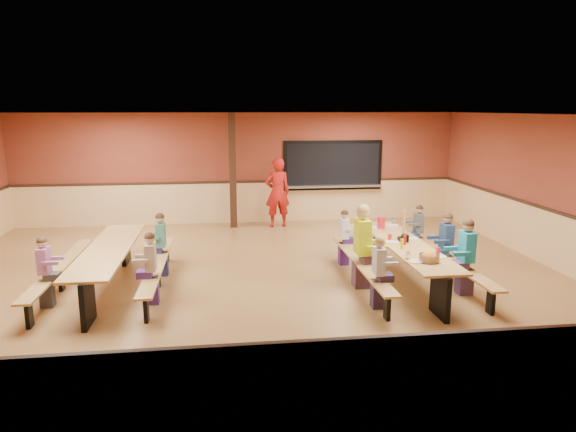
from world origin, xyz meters
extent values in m
plane|color=brown|center=(0.00, 0.00, 0.00)|extent=(12.00, 12.00, 0.00)
cube|color=brown|center=(0.00, 5.00, 1.50)|extent=(12.00, 0.04, 3.00)
cube|color=brown|center=(0.00, -5.00, 1.50)|extent=(12.00, 0.04, 3.00)
cube|color=brown|center=(6.00, 0.00, 1.50)|extent=(0.04, 10.00, 3.00)
cube|color=white|center=(0.00, 0.00, 3.00)|extent=(12.00, 10.00, 0.04)
cube|color=black|center=(2.60, 4.97, 1.55)|extent=(2.60, 0.06, 1.20)
cube|color=silver|center=(2.60, 4.88, 0.98)|extent=(2.70, 0.28, 0.06)
cube|color=black|center=(-0.20, 4.40, 1.50)|extent=(0.18, 0.18, 3.00)
cube|color=tan|center=(2.76, -0.48, 0.72)|extent=(0.75, 3.60, 0.04)
cube|color=black|center=(2.76, -2.03, 0.35)|extent=(0.08, 0.60, 0.70)
cube|color=black|center=(2.76, 1.07, 0.35)|extent=(0.08, 0.60, 0.70)
cube|color=tan|center=(1.93, -0.48, 0.43)|extent=(0.26, 3.60, 0.04)
cube|color=black|center=(1.93, -0.48, 0.21)|extent=(0.06, 0.18, 0.41)
cube|color=tan|center=(3.58, -0.48, 0.43)|extent=(0.26, 3.60, 0.04)
cube|color=black|center=(3.58, -0.48, 0.21)|extent=(0.06, 0.18, 0.41)
cube|color=tan|center=(-2.47, -0.10, 0.72)|extent=(0.75, 3.60, 0.04)
cube|color=black|center=(-2.47, -1.65, 0.35)|extent=(0.08, 0.60, 0.70)
cube|color=black|center=(-2.47, 1.45, 0.35)|extent=(0.08, 0.60, 0.70)
cube|color=tan|center=(-3.30, -0.10, 0.43)|extent=(0.26, 3.60, 0.04)
cube|color=black|center=(-3.30, -0.10, 0.21)|extent=(0.06, 0.18, 0.41)
cube|color=tan|center=(-1.65, -0.10, 0.43)|extent=(0.26, 3.60, 0.04)
cube|color=black|center=(-1.65, -0.10, 0.21)|extent=(0.06, 0.18, 0.41)
imported|color=#B41914|center=(0.97, 4.32, 0.92)|extent=(0.72, 0.51, 1.84)
cylinder|color=red|center=(2.68, 0.73, 0.85)|extent=(0.16, 0.16, 0.22)
cube|color=black|center=(2.79, -0.36, 0.80)|extent=(0.10, 0.14, 0.13)
cylinder|color=yellow|center=(2.57, -0.80, 0.82)|extent=(0.06, 0.06, 0.17)
cylinder|color=#B2140F|center=(2.71, -0.56, 0.82)|extent=(0.06, 0.06, 0.17)
cube|color=black|center=(2.78, -0.26, 0.77)|extent=(0.16, 0.16, 0.06)
cube|color=tan|center=(2.78, -0.26, 1.05)|extent=(0.02, 0.09, 0.50)
camera|label=1|loc=(-0.47, -9.02, 3.12)|focal=32.00mm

